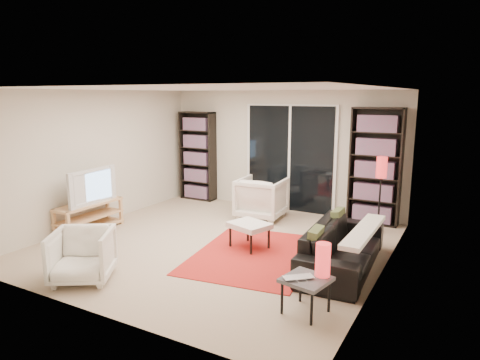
# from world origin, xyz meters

# --- Properties ---
(floor) EXTENTS (5.00, 5.00, 0.00)m
(floor) POSITION_xyz_m (0.00, 0.00, 0.00)
(floor) COLOR tan
(floor) RESTS_ON ground
(wall_back) EXTENTS (5.00, 0.02, 2.40)m
(wall_back) POSITION_xyz_m (0.00, 2.50, 1.20)
(wall_back) COLOR beige
(wall_back) RESTS_ON ground
(wall_front) EXTENTS (5.00, 0.02, 2.40)m
(wall_front) POSITION_xyz_m (0.00, -2.50, 1.20)
(wall_front) COLOR beige
(wall_front) RESTS_ON ground
(wall_left) EXTENTS (0.02, 5.00, 2.40)m
(wall_left) POSITION_xyz_m (-2.50, 0.00, 1.20)
(wall_left) COLOR beige
(wall_left) RESTS_ON ground
(wall_right) EXTENTS (0.02, 5.00, 2.40)m
(wall_right) POSITION_xyz_m (2.50, 0.00, 1.20)
(wall_right) COLOR beige
(wall_right) RESTS_ON ground
(ceiling) EXTENTS (5.00, 5.00, 0.02)m
(ceiling) POSITION_xyz_m (0.00, 0.00, 2.40)
(ceiling) COLOR white
(ceiling) RESTS_ON wall_back
(sliding_door) EXTENTS (1.92, 0.08, 2.16)m
(sliding_door) POSITION_xyz_m (0.20, 2.46, 1.05)
(sliding_door) COLOR white
(sliding_door) RESTS_ON ground
(bookshelf_left) EXTENTS (0.80, 0.30, 1.95)m
(bookshelf_left) POSITION_xyz_m (-1.95, 2.33, 0.98)
(bookshelf_left) COLOR black
(bookshelf_left) RESTS_ON ground
(bookshelf_right) EXTENTS (0.90, 0.30, 2.10)m
(bookshelf_right) POSITION_xyz_m (1.90, 2.33, 1.05)
(bookshelf_right) COLOR black
(bookshelf_right) RESTS_ON ground
(tv_stand) EXTENTS (0.39, 1.23, 0.50)m
(tv_stand) POSITION_xyz_m (-2.26, -0.51, 0.26)
(tv_stand) COLOR tan
(tv_stand) RESTS_ON floor
(tv) EXTENTS (0.19, 1.05, 0.60)m
(tv) POSITION_xyz_m (-2.24, -0.51, 0.80)
(tv) COLOR black
(tv) RESTS_ON tv_stand
(rug) EXTENTS (1.94, 2.43, 0.01)m
(rug) POSITION_xyz_m (0.73, -0.14, 0.01)
(rug) COLOR red
(rug) RESTS_ON floor
(sofa) EXTENTS (0.90, 2.06, 0.59)m
(sofa) POSITION_xyz_m (1.99, 0.03, 0.30)
(sofa) COLOR black
(sofa) RESTS_ON floor
(armchair_back) EXTENTS (0.90, 0.92, 0.78)m
(armchair_back) POSITION_xyz_m (-0.02, 1.64, 0.39)
(armchair_back) COLOR silver
(armchair_back) RESTS_ON floor
(armchair_front) EXTENTS (0.98, 0.99, 0.66)m
(armchair_front) POSITION_xyz_m (-0.76, -1.97, 0.33)
(armchair_front) COLOR silver
(armchair_front) RESTS_ON floor
(ottoman) EXTENTS (0.69, 0.63, 0.40)m
(ottoman) POSITION_xyz_m (0.54, 0.08, 0.35)
(ottoman) COLOR silver
(ottoman) RESTS_ON floor
(side_table) EXTENTS (0.54, 0.54, 0.40)m
(side_table) POSITION_xyz_m (1.99, -1.39, 0.35)
(side_table) COLOR #47484C
(side_table) RESTS_ON floor
(laptop) EXTENTS (0.38, 0.37, 0.03)m
(laptop) POSITION_xyz_m (1.96, -1.49, 0.41)
(laptop) COLOR silver
(laptop) RESTS_ON side_table
(table_lamp) EXTENTS (0.16, 0.16, 0.36)m
(table_lamp) POSITION_xyz_m (2.12, -1.25, 0.58)
(table_lamp) COLOR red
(table_lamp) RESTS_ON side_table
(floor_lamp) EXTENTS (0.20, 0.20, 1.30)m
(floor_lamp) POSITION_xyz_m (2.10, 1.83, 0.99)
(floor_lamp) COLOR black
(floor_lamp) RESTS_ON floor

